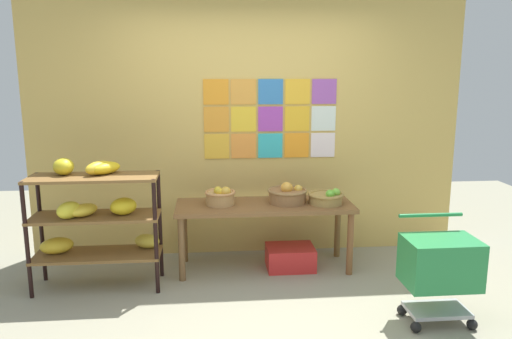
# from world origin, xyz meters

# --- Properties ---
(ground) EXTENTS (9.15, 9.15, 0.00)m
(ground) POSITION_xyz_m (0.00, 0.00, 0.00)
(ground) COLOR gray
(back_wall_with_art) EXTENTS (4.38, 0.07, 2.86)m
(back_wall_with_art) POSITION_xyz_m (0.00, 1.60, 1.43)
(back_wall_with_art) COLOR tan
(back_wall_with_art) RESTS_ON ground
(banana_shelf_unit) EXTENTS (1.09, 0.44, 1.15)m
(banana_shelf_unit) POSITION_xyz_m (-1.38, 0.84, 0.69)
(banana_shelf_unit) COLOR black
(banana_shelf_unit) RESTS_ON ground
(display_table) EXTENTS (1.67, 0.58, 0.64)m
(display_table) POSITION_xyz_m (0.12, 1.11, 0.56)
(display_table) COLOR brown
(display_table) RESTS_ON ground
(fruit_basket_left) EXTENTS (0.34, 0.34, 0.15)m
(fruit_basket_left) POSITION_xyz_m (0.70, 1.06, 0.70)
(fruit_basket_left) COLOR #A78647
(fruit_basket_left) RESTS_ON display_table
(fruit_basket_back_left) EXTENTS (0.38, 0.38, 0.20)m
(fruit_basket_back_left) POSITION_xyz_m (0.34, 1.14, 0.72)
(fruit_basket_back_left) COLOR olive
(fruit_basket_back_left) RESTS_ON display_table
(fruit_basket_back_right) EXTENTS (0.29, 0.29, 0.18)m
(fruit_basket_back_right) POSITION_xyz_m (-0.29, 1.12, 0.72)
(fruit_basket_back_right) COLOR tan
(fruit_basket_back_right) RESTS_ON display_table
(produce_crate_under_table) EXTENTS (0.45, 0.35, 0.22)m
(produce_crate_under_table) POSITION_xyz_m (0.37, 1.08, 0.11)
(produce_crate_under_table) COLOR red
(produce_crate_under_table) RESTS_ON ground
(shopping_cart) EXTENTS (0.53, 0.41, 0.80)m
(shopping_cart) POSITION_xyz_m (1.31, -0.06, 0.45)
(shopping_cart) COLOR black
(shopping_cart) RESTS_ON ground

